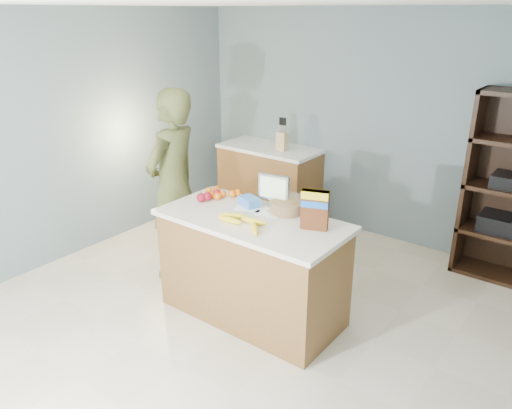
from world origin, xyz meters
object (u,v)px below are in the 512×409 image
Objects in this scene: tv at (274,189)px; cereal_box at (315,207)px; counter_peninsula at (252,271)px; person at (173,186)px.

tv is 0.54m from cereal_box.
cereal_box reaches higher than tv.
tv is (-0.01, 0.30, 0.64)m from counter_peninsula.
person is (-1.05, 0.14, 0.50)m from counter_peninsula.
counter_peninsula is 0.84m from cereal_box.
counter_peninsula is 1.17m from person.
person reaches higher than tv.
person is at bearing 179.06° from cereal_box.
tv is 0.92× the size of cereal_box.
person is at bearing -171.28° from tv.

